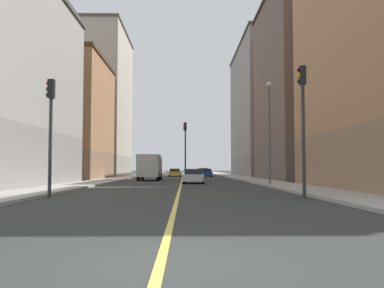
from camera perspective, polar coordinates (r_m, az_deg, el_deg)
The scene contains 17 objects.
ground_plane at distance 6.36m, azimuth -4.39°, elevation -16.13°, with size 400.00×400.00×0.00m, color #2E312E.
sidewalk_left at distance 55.72m, azimuth 6.89°, elevation -4.64°, with size 3.13×168.00×0.15m, color #9E9B93.
sidewalk_right at distance 55.82m, azimuth -9.49°, elevation -4.61°, with size 3.13×168.00×0.15m, color #9E9B93.
lane_center_stripe at distance 55.21m, azimuth -1.31°, elevation -4.74°, with size 0.16×154.00×0.01m, color #E5D14C.
building_left_mid at distance 49.06m, azimuth 16.70°, elevation 7.50°, with size 11.51×17.32×20.95m.
building_left_far at distance 72.10m, azimuth 10.90°, elevation 4.51°, with size 11.51×25.40×22.21m.
building_right_midblock at distance 52.65m, azimuth -18.01°, elevation 3.34°, with size 11.51×14.34×14.67m.
building_right_distant at distance 70.19m, azimuth -13.69°, elevation 5.45°, with size 11.51×17.21×23.89m.
traffic_light_left_near at distance 20.32m, azimuth 15.03°, elevation 4.23°, with size 0.40×0.32×6.26m.
traffic_light_right_near at distance 20.50m, azimuth -18.95°, elevation 3.11°, with size 0.40×0.32×5.57m.
traffic_light_median_far at distance 45.33m, azimuth -0.95°, elevation 0.12°, with size 0.40×0.32×6.39m.
street_lamp_left_near at distance 32.94m, azimuth 10.63°, elevation 2.92°, with size 0.36×0.36×8.03m.
car_yellow at distance 66.67m, azimuth -2.38°, elevation -3.96°, with size 1.86×4.53×1.27m.
car_maroon at distance 71.32m, azimuth 1.53°, elevation -3.89°, with size 2.06×4.57×1.34m.
car_silver at distance 37.61m, azimuth 0.23°, elevation -4.46°, with size 2.04×4.40×1.30m.
car_blue at distance 63.32m, azimuth 1.88°, elevation -4.01°, with size 1.96×4.01×1.24m.
box_truck at distance 46.51m, azimuth -5.83°, elevation -3.10°, with size 2.42×6.98×2.82m.
Camera 1 is at (0.37, -6.19, 1.41)m, focal length 38.66 mm.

